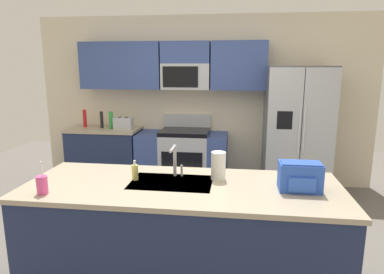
% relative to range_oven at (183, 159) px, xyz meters
% --- Properties ---
extents(ground_plane, '(9.00, 9.00, 0.00)m').
position_rel_range_oven_xyz_m(ground_plane, '(0.27, -1.80, -0.44)').
color(ground_plane, '#66605B').
rests_on(ground_plane, ground).
extents(kitchen_wall_unit, '(5.20, 0.43, 2.60)m').
position_rel_range_oven_xyz_m(kitchen_wall_unit, '(0.13, 0.28, 1.03)').
color(kitchen_wall_unit, beige).
rests_on(kitchen_wall_unit, ground).
extents(back_counter, '(1.10, 0.63, 0.90)m').
position_rel_range_oven_xyz_m(back_counter, '(-1.24, -0.00, 0.01)').
color(back_counter, '#1E2A4D').
rests_on(back_counter, ground).
extents(range_oven, '(1.36, 0.61, 1.10)m').
position_rel_range_oven_xyz_m(range_oven, '(0.00, 0.00, 0.00)').
color(range_oven, '#B7BABF').
rests_on(range_oven, ground).
extents(refrigerator, '(0.90, 0.76, 1.85)m').
position_rel_range_oven_xyz_m(refrigerator, '(1.66, -0.07, 0.48)').
color(refrigerator, '#4C4F54').
rests_on(refrigerator, ground).
extents(island_counter, '(2.59, 0.98, 0.90)m').
position_rel_range_oven_xyz_m(island_counter, '(0.38, -2.38, 0.01)').
color(island_counter, '#1E2A4D').
rests_on(island_counter, ground).
extents(toaster, '(0.28, 0.16, 0.18)m').
position_rel_range_oven_xyz_m(toaster, '(-0.90, -0.05, 0.55)').
color(toaster, '#B7BABF').
rests_on(toaster, back_counter).
extents(pepper_mill, '(0.05, 0.05, 0.26)m').
position_rel_range_oven_xyz_m(pepper_mill, '(-1.27, -0.00, 0.58)').
color(pepper_mill, black).
rests_on(pepper_mill, back_counter).
extents(bottle_red, '(0.06, 0.06, 0.28)m').
position_rel_range_oven_xyz_m(bottle_red, '(-1.56, 0.03, 0.59)').
color(bottle_red, red).
rests_on(bottle_red, back_counter).
extents(bottle_green, '(0.06, 0.06, 0.26)m').
position_rel_range_oven_xyz_m(bottle_green, '(-1.10, -0.04, 0.59)').
color(bottle_green, green).
rests_on(bottle_green, back_counter).
extents(sink_faucet, '(0.08, 0.21, 0.28)m').
position_rel_range_oven_xyz_m(sink_faucet, '(0.29, -2.19, 0.62)').
color(sink_faucet, '#B7BABF').
rests_on(sink_faucet, island_counter).
extents(drink_cup_pink, '(0.08, 0.08, 0.26)m').
position_rel_range_oven_xyz_m(drink_cup_pink, '(-0.64, -2.71, 0.53)').
color(drink_cup_pink, '#EA4C93').
rests_on(drink_cup_pink, island_counter).
extents(soap_dispenser, '(0.06, 0.06, 0.17)m').
position_rel_range_oven_xyz_m(soap_dispenser, '(-0.04, -2.31, 0.53)').
color(soap_dispenser, '#D8CC66').
rests_on(soap_dispenser, island_counter).
extents(paper_towel_roll, '(0.12, 0.12, 0.24)m').
position_rel_range_oven_xyz_m(paper_towel_roll, '(0.67, -2.20, 0.58)').
color(paper_towel_roll, white).
rests_on(paper_towel_roll, island_counter).
extents(backpack, '(0.32, 0.22, 0.23)m').
position_rel_range_oven_xyz_m(backpack, '(1.31, -2.38, 0.57)').
color(backpack, blue).
rests_on(backpack, island_counter).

